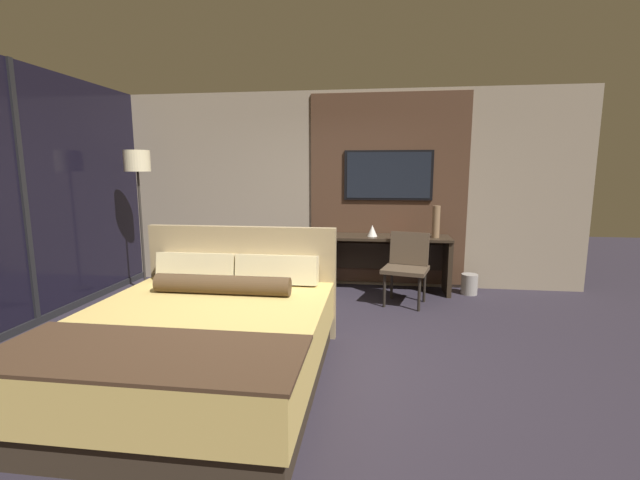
{
  "coord_description": "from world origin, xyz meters",
  "views": [
    {
      "loc": [
        0.7,
        -3.65,
        1.68
      ],
      "look_at": [
        0.1,
        0.86,
        0.94
      ],
      "focal_mm": 24.0,
      "sensor_mm": 36.0,
      "label": 1
    }
  ],
  "objects_px": {
    "vase_short": "(372,231)",
    "book": "(400,235)",
    "vase_tall": "(436,222)",
    "tv": "(388,175)",
    "waste_bin": "(469,284)",
    "desk_chair": "(407,262)",
    "floor_lamp": "(138,173)",
    "bed": "(202,341)",
    "desk": "(387,254)"
  },
  "relations": [
    {
      "from": "desk",
      "to": "floor_lamp",
      "type": "distance_m",
      "value": 3.56
    },
    {
      "from": "bed",
      "to": "tv",
      "type": "bearing_deg",
      "value": 64.12
    },
    {
      "from": "desk",
      "to": "vase_short",
      "type": "relative_size",
      "value": 10.99
    },
    {
      "from": "tv",
      "to": "waste_bin",
      "type": "xyz_separation_m",
      "value": [
        1.13,
        -0.27,
        -1.47
      ]
    },
    {
      "from": "bed",
      "to": "desk_chair",
      "type": "bearing_deg",
      "value": 53.26
    },
    {
      "from": "bed",
      "to": "tv",
      "type": "distance_m",
      "value": 3.68
    },
    {
      "from": "bed",
      "to": "floor_lamp",
      "type": "distance_m",
      "value": 3.26
    },
    {
      "from": "desk_chair",
      "to": "vase_short",
      "type": "relative_size",
      "value": 5.76
    },
    {
      "from": "vase_tall",
      "to": "book",
      "type": "height_order",
      "value": "vase_tall"
    },
    {
      "from": "vase_tall",
      "to": "waste_bin",
      "type": "height_order",
      "value": "vase_tall"
    },
    {
      "from": "bed",
      "to": "book",
      "type": "bearing_deg",
      "value": 60.01
    },
    {
      "from": "tv",
      "to": "waste_bin",
      "type": "distance_m",
      "value": 1.88
    },
    {
      "from": "bed",
      "to": "desk",
      "type": "relative_size",
      "value": 1.33
    },
    {
      "from": "vase_short",
      "to": "tv",
      "type": "bearing_deg",
      "value": 56.11
    },
    {
      "from": "tv",
      "to": "vase_tall",
      "type": "xyz_separation_m",
      "value": [
        0.64,
        -0.3,
        -0.61
      ]
    },
    {
      "from": "desk_chair",
      "to": "vase_tall",
      "type": "height_order",
      "value": "vase_tall"
    },
    {
      "from": "vase_short",
      "to": "bed",
      "type": "bearing_deg",
      "value": -114.93
    },
    {
      "from": "desk",
      "to": "floor_lamp",
      "type": "bearing_deg",
      "value": -171.13
    },
    {
      "from": "tv",
      "to": "floor_lamp",
      "type": "distance_m",
      "value": 3.42
    },
    {
      "from": "desk",
      "to": "waste_bin",
      "type": "relative_size",
      "value": 6.12
    },
    {
      "from": "vase_tall",
      "to": "desk_chair",
      "type": "bearing_deg",
      "value": -131.19
    },
    {
      "from": "tv",
      "to": "vase_short",
      "type": "distance_m",
      "value": 0.84
    },
    {
      "from": "desk",
      "to": "floor_lamp",
      "type": "relative_size",
      "value": 0.88
    },
    {
      "from": "floor_lamp",
      "to": "vase_tall",
      "type": "xyz_separation_m",
      "value": [
        3.99,
        0.44,
        -0.65
      ]
    },
    {
      "from": "vase_short",
      "to": "book",
      "type": "distance_m",
      "value": 0.4
    },
    {
      "from": "vase_short",
      "to": "book",
      "type": "relative_size",
      "value": 0.7
    },
    {
      "from": "bed",
      "to": "waste_bin",
      "type": "height_order",
      "value": "bed"
    },
    {
      "from": "vase_short",
      "to": "waste_bin",
      "type": "bearing_deg",
      "value": 1.64
    },
    {
      "from": "desk",
      "to": "waste_bin",
      "type": "bearing_deg",
      "value": -2.29
    },
    {
      "from": "desk",
      "to": "book",
      "type": "distance_m",
      "value": 0.32
    },
    {
      "from": "waste_bin",
      "to": "desk_chair",
      "type": "bearing_deg",
      "value": -151.09
    },
    {
      "from": "bed",
      "to": "floor_lamp",
      "type": "height_order",
      "value": "floor_lamp"
    },
    {
      "from": "book",
      "to": "floor_lamp",
      "type": "bearing_deg",
      "value": -171.11
    },
    {
      "from": "bed",
      "to": "floor_lamp",
      "type": "bearing_deg",
      "value": 127.93
    },
    {
      "from": "desk",
      "to": "book",
      "type": "xyz_separation_m",
      "value": [
        0.17,
        0.03,
        0.27
      ]
    },
    {
      "from": "vase_tall",
      "to": "book",
      "type": "bearing_deg",
      "value": 167.17
    },
    {
      "from": "desk_chair",
      "to": "vase_tall",
      "type": "xyz_separation_m",
      "value": [
        0.4,
        0.45,
        0.46
      ]
    },
    {
      "from": "desk_chair",
      "to": "floor_lamp",
      "type": "height_order",
      "value": "floor_lamp"
    },
    {
      "from": "desk_chair",
      "to": "book",
      "type": "height_order",
      "value": "desk_chair"
    },
    {
      "from": "bed",
      "to": "waste_bin",
      "type": "distance_m",
      "value": 3.87
    },
    {
      "from": "desk",
      "to": "book",
      "type": "bearing_deg",
      "value": 9.25
    },
    {
      "from": "bed",
      "to": "desk_chair",
      "type": "height_order",
      "value": "bed"
    },
    {
      "from": "desk_chair",
      "to": "vase_short",
      "type": "bearing_deg",
      "value": 149.86
    },
    {
      "from": "desk",
      "to": "vase_short",
      "type": "xyz_separation_m",
      "value": [
        -0.21,
        -0.08,
        0.33
      ]
    },
    {
      "from": "tv",
      "to": "vase_tall",
      "type": "height_order",
      "value": "tv"
    },
    {
      "from": "floor_lamp",
      "to": "book",
      "type": "relative_size",
      "value": 8.79
    },
    {
      "from": "tv",
      "to": "desk_chair",
      "type": "height_order",
      "value": "tv"
    },
    {
      "from": "bed",
      "to": "desk",
      "type": "bearing_deg",
      "value": 62.4
    },
    {
      "from": "vase_tall",
      "to": "book",
      "type": "relative_size",
      "value": 1.95
    },
    {
      "from": "desk",
      "to": "book",
      "type": "height_order",
      "value": "book"
    }
  ]
}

